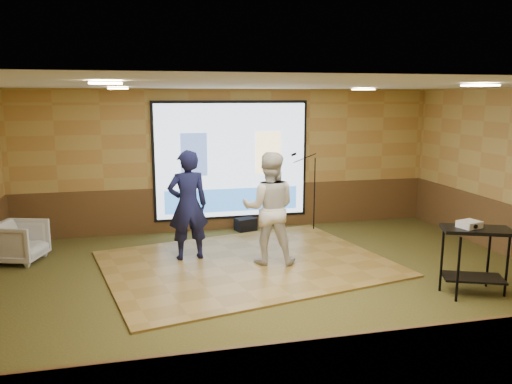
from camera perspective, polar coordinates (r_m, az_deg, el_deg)
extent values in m
plane|color=#2F3A1A|center=(7.73, 1.97, -10.67)|extent=(9.00, 9.00, 0.00)
cube|color=tan|center=(10.70, -2.87, 3.65)|extent=(9.00, 0.04, 3.00)
cube|color=tan|center=(4.15, 14.91, -8.29)|extent=(9.00, 0.04, 3.00)
cube|color=silver|center=(7.20, 2.12, 12.15)|extent=(9.00, 7.00, 0.04)
cube|color=#533C1B|center=(10.85, -2.80, -1.74)|extent=(9.00, 0.04, 0.95)
cube|color=#533C1B|center=(4.60, 14.13, -20.39)|extent=(9.00, 0.04, 0.95)
cube|color=black|center=(10.65, -2.82, 3.62)|extent=(3.32, 0.03, 2.52)
cube|color=silver|center=(10.62, -2.79, 3.60)|extent=(3.20, 0.02, 2.40)
cube|color=#3E5288|center=(10.47, -7.10, 4.25)|extent=(0.55, 0.01, 0.90)
cube|color=#FEDA93|center=(10.76, 1.42, 4.51)|extent=(0.55, 0.01, 0.90)
cube|color=#316AB9|center=(10.74, -2.74, -0.91)|extent=(2.88, 0.01, 0.50)
cube|color=#F6E3B8|center=(8.75, -15.48, 11.34)|extent=(0.32, 0.32, 0.02)
cube|color=#F6E3B8|center=(9.65, 12.17, 11.40)|extent=(0.32, 0.32, 0.02)
cube|color=#F6E3B8|center=(5.46, -16.77, 11.82)|extent=(0.32, 0.32, 0.02)
cube|color=#F6E3B8|center=(6.81, 24.24, 11.05)|extent=(0.32, 0.32, 0.02)
cube|color=olive|center=(8.66, -1.09, -8.17)|extent=(5.28, 4.42, 0.03)
imported|color=#13153C|center=(8.69, -7.79, -1.50)|extent=(0.75, 0.54, 1.92)
imported|color=silver|center=(8.42, 1.52, -1.86)|extent=(1.08, 0.93, 1.90)
cylinder|color=black|center=(7.56, 22.11, -8.21)|extent=(0.04, 0.04, 0.94)
cylinder|color=black|center=(8.03, 26.78, -7.48)|extent=(0.04, 0.04, 0.94)
cylinder|color=black|center=(7.87, 20.46, -7.36)|extent=(0.04, 0.04, 0.94)
cylinder|color=black|center=(8.32, 25.04, -6.72)|extent=(0.04, 0.04, 0.94)
cube|color=black|center=(7.81, 23.92, -3.97)|extent=(0.94, 0.49, 0.05)
cube|color=black|center=(8.01, 23.53, -8.95)|extent=(0.84, 0.45, 0.03)
cube|color=silver|center=(7.78, 23.20, -3.41)|extent=(0.34, 0.31, 0.10)
cylinder|color=black|center=(10.86, 6.60, -4.32)|extent=(0.27, 0.27, 0.02)
cylinder|color=black|center=(10.68, 6.69, -0.30)|extent=(0.02, 0.02, 1.57)
cylinder|color=black|center=(10.48, 5.59, 3.87)|extent=(0.50, 0.02, 0.20)
cylinder|color=black|center=(10.40, 4.34, 4.30)|extent=(0.12, 0.05, 0.08)
imported|color=gray|center=(9.62, -25.42, -5.17)|extent=(0.98, 0.96, 0.71)
cube|color=black|center=(10.76, -1.20, -3.71)|extent=(0.49, 0.40, 0.27)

